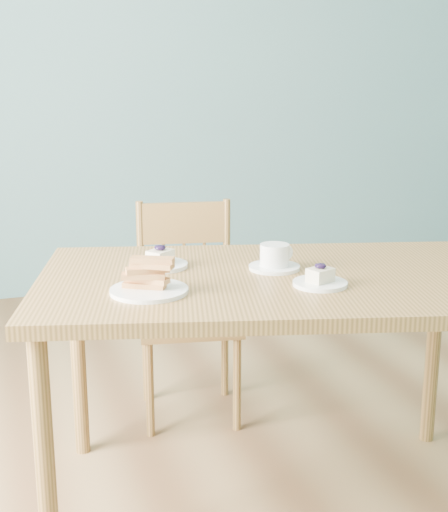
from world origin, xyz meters
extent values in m
cube|color=#9D7749|center=(0.00, 0.00, -0.01)|extent=(5.00, 5.00, 0.01)
cube|color=#669999|center=(0.00, 2.50, 1.35)|extent=(5.00, 0.01, 2.70)
cube|color=#9F713C|center=(-0.28, 0.09, 0.71)|extent=(1.51, 1.09, 0.04)
cylinder|color=#9F713C|center=(-0.96, -0.08, 0.34)|extent=(0.05, 0.05, 0.69)
cylinder|color=#9F713C|center=(-0.80, 0.56, 0.34)|extent=(0.05, 0.05, 0.69)
cylinder|color=#9F713C|center=(0.41, 0.26, 0.34)|extent=(0.05, 0.05, 0.69)
cube|color=#9F713C|center=(-0.36, 0.72, 0.38)|extent=(0.43, 0.42, 0.04)
cylinder|color=#9F713C|center=(-0.54, 0.60, 0.18)|extent=(0.03, 0.03, 0.37)
cylinder|color=#9F713C|center=(-0.23, 0.54, 0.18)|extent=(0.03, 0.03, 0.37)
cylinder|color=#9F713C|center=(-0.49, 0.90, 0.18)|extent=(0.03, 0.03, 0.37)
cylinder|color=#9F713C|center=(-0.17, 0.84, 0.18)|extent=(0.03, 0.03, 0.37)
cylinder|color=#9F713C|center=(-0.50, 0.91, 0.61)|extent=(0.03, 0.03, 0.42)
cylinder|color=#9F713C|center=(-0.16, 0.85, 0.61)|extent=(0.03, 0.03, 0.42)
cube|color=#9F713C|center=(-0.33, 0.88, 0.73)|extent=(0.32, 0.08, 0.16)
cylinder|color=#9F713C|center=(-0.41, 0.89, 0.53)|extent=(0.01, 0.01, 0.25)
cylinder|color=#9F713C|center=(-0.33, 0.88, 0.53)|extent=(0.01, 0.01, 0.25)
cylinder|color=#9F713C|center=(-0.25, 0.87, 0.53)|extent=(0.01, 0.01, 0.25)
cylinder|color=white|center=(-0.19, -0.05, 0.73)|extent=(0.15, 0.15, 0.01)
cube|color=beige|center=(-0.19, -0.05, 0.76)|extent=(0.08, 0.07, 0.04)
ellipsoid|color=black|center=(-0.19, -0.05, 0.78)|extent=(0.03, 0.03, 0.01)
sphere|color=black|center=(-0.18, -0.04, 0.78)|extent=(0.01, 0.01, 0.01)
sphere|color=black|center=(-0.20, -0.04, 0.78)|extent=(0.01, 0.01, 0.01)
sphere|color=black|center=(-0.19, -0.05, 0.78)|extent=(0.01, 0.01, 0.01)
cylinder|color=white|center=(-0.57, 0.28, 0.73)|extent=(0.16, 0.16, 0.01)
cube|color=beige|center=(-0.57, 0.28, 0.76)|extent=(0.09, 0.09, 0.04)
ellipsoid|color=black|center=(-0.57, 0.28, 0.79)|extent=(0.03, 0.03, 0.02)
sphere|color=black|center=(-0.56, 0.28, 0.79)|extent=(0.01, 0.01, 0.01)
sphere|color=black|center=(-0.58, 0.29, 0.79)|extent=(0.01, 0.01, 0.01)
sphere|color=black|center=(-0.56, 0.27, 0.79)|extent=(0.01, 0.01, 0.01)
cylinder|color=white|center=(-0.25, 0.15, 0.73)|extent=(0.15, 0.15, 0.01)
cylinder|color=white|center=(-0.25, 0.15, 0.77)|extent=(0.11, 0.11, 0.07)
cylinder|color=#936341|center=(-0.25, 0.15, 0.80)|extent=(0.07, 0.07, 0.00)
torus|color=white|center=(-0.21, 0.16, 0.77)|extent=(0.05, 0.02, 0.05)
cylinder|color=white|center=(-0.66, 0.04, 0.73)|extent=(0.21, 0.21, 0.01)
camera|label=1|loc=(-1.04, -1.75, 1.29)|focal=50.00mm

